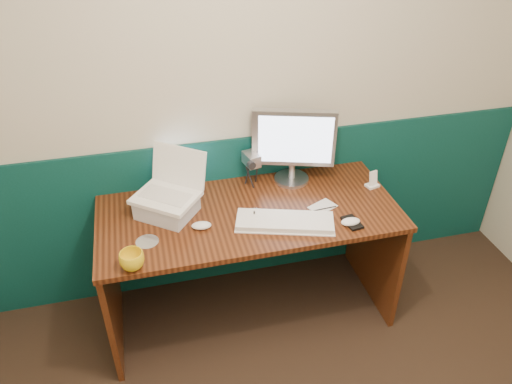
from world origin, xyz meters
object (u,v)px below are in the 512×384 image
object	(u,v)px
mug	(132,260)
camcorder	(251,170)
keyboard	(285,222)
desk	(250,264)
monitor	(293,145)
laptop	(163,178)

from	to	relation	value
mug	camcorder	distance (m)	0.89
keyboard	camcorder	size ratio (longest dim) A/B	2.48
mug	desk	bearing A→B (deg)	26.04
desk	keyboard	world-z (taller)	keyboard
monitor	mug	bearing A→B (deg)	-132.11
desk	laptop	xyz separation A→B (m)	(-0.42, 0.08, 0.60)
monitor	keyboard	size ratio (longest dim) A/B	0.93
monitor	keyboard	bearing A→B (deg)	-94.31
mug	monitor	bearing A→B (deg)	30.41
desk	keyboard	size ratio (longest dim) A/B	3.23
laptop	keyboard	world-z (taller)	laptop
laptop	monitor	bearing A→B (deg)	50.24
desk	monitor	size ratio (longest dim) A/B	3.46
mug	camcorder	size ratio (longest dim) A/B	0.57
mug	camcorder	world-z (taller)	camcorder
laptop	monitor	distance (m)	0.75
keyboard	camcorder	world-z (taller)	camcorder
mug	camcorder	bearing A→B (deg)	38.80
laptop	keyboard	xyz separation A→B (m)	(0.58, -0.24, -0.21)
laptop	mug	bearing A→B (deg)	-79.28
monitor	camcorder	bearing A→B (deg)	-165.21
camcorder	keyboard	bearing A→B (deg)	-93.33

